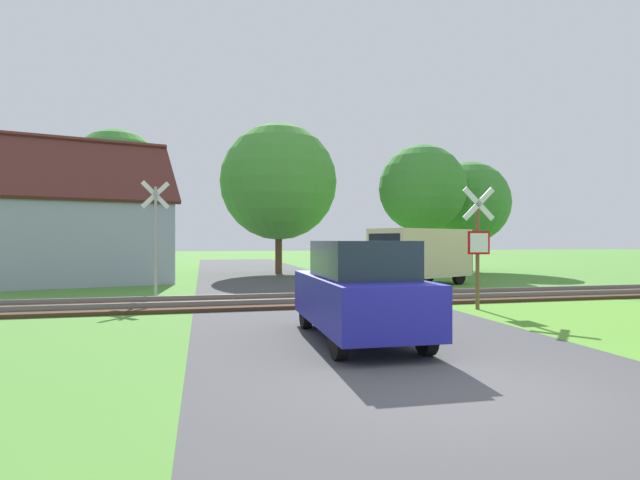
{
  "coord_description": "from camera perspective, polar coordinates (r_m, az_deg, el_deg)",
  "views": [
    {
      "loc": [
        -3.03,
        -5.25,
        1.79
      ],
      "look_at": [
        0.5,
        9.69,
        1.8
      ],
      "focal_mm": 28.0,
      "sensor_mm": 36.0,
      "label": 1
    }
  ],
  "objects": [
    {
      "name": "tree_center",
      "position": [
        27.13,
        -4.75,
        6.62
      ],
      "size": [
        6.25,
        6.25,
        8.07
      ],
      "color": "#513823",
      "rests_on": "ground"
    },
    {
      "name": "tree_right",
      "position": [
        26.81,
        11.61,
        5.76
      ],
      "size": [
        4.56,
        4.56,
        6.79
      ],
      "color": "#513823",
      "rests_on": "ground"
    },
    {
      "name": "stop_sign_near",
      "position": [
        13.49,
        17.61,
        -0.22
      ],
      "size": [
        0.88,
        0.16,
        3.17
      ],
      "rotation": [
        0.0,
        0.0,
        3.09
      ],
      "color": "brown",
      "rests_on": "ground"
    },
    {
      "name": "tree_left",
      "position": [
        25.81,
        -22.21,
        6.59
      ],
      "size": [
        4.57,
        4.57,
        7.06
      ],
      "color": "#513823",
      "rests_on": "ground"
    },
    {
      "name": "house",
      "position": [
        23.55,
        -27.41,
        0.29
      ],
      "size": [
        9.84,
        8.21,
        6.18
      ],
      "rotation": [
        0.0,
        0.0,
        0.26
      ],
      "color": "#99A3B7",
      "rests_on": "ground"
    },
    {
      "name": "mail_truck",
      "position": [
        20.19,
        11.13,
        -1.61
      ],
      "size": [
        5.22,
        3.77,
        2.24
      ],
      "rotation": [
        0.0,
        0.0,
        2.01
      ],
      "color": "beige",
      "rests_on": "ground"
    },
    {
      "name": "parked_car",
      "position": [
        8.95,
        4.45,
        -5.78
      ],
      "size": [
        1.73,
        4.03,
        1.78
      ],
      "rotation": [
        0.0,
        0.0,
        -0.02
      ],
      "color": "navy",
      "rests_on": "ground"
    },
    {
      "name": "tree_far",
      "position": [
        30.13,
        16.67,
        4.12
      ],
      "size": [
        4.68,
        4.68,
        6.32
      ],
      "color": "#513823",
      "rests_on": "ground"
    },
    {
      "name": "crossing_sign_far",
      "position": [
        16.34,
        -18.27,
        1.04
      ],
      "size": [
        0.86,
        0.25,
        3.65
      ],
      "rotation": [
        0.0,
        0.0,
        0.25
      ],
      "color": "#9E9EA5",
      "rests_on": "ground"
    },
    {
      "name": "ground_plane",
      "position": [
        6.32,
        16.69,
        -16.48
      ],
      "size": [
        160.0,
        160.0,
        0.0
      ],
      "primitive_type": "plane",
      "color": "#4C8433"
    },
    {
      "name": "road_asphalt",
      "position": [
        8.06,
        9.38,
        -12.85
      ],
      "size": [
        6.51,
        80.0,
        0.01
      ],
      "primitive_type": "cube",
      "color": "#424244",
      "rests_on": "ground"
    },
    {
      "name": "rail_track",
      "position": [
        14.37,
        -1.03,
        -6.96
      ],
      "size": [
        60.0,
        2.6,
        0.22
      ],
      "color": "#422D1E",
      "rests_on": "ground"
    }
  ]
}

